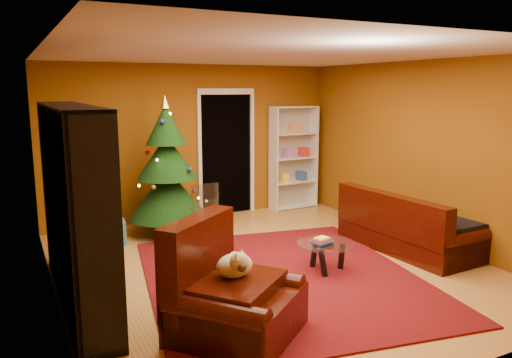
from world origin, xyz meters
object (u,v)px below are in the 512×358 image
gift_box_red (179,226)px  sofa (409,220)px  dog (234,266)px  acrylic_chair (212,221)px  gift_box_teal (113,233)px  armchair (237,291)px  gift_box_green (177,235)px  rug (282,277)px  white_bookshelf (294,158)px  media_unit (75,206)px  coffee_table (326,257)px  christmas_tree (167,168)px

gift_box_red → sofa: (2.57, -2.25, 0.32)m
dog → acrylic_chair: 2.40m
gift_box_teal → armchair: 3.30m
gift_box_green → dog: 2.83m
gift_box_teal → sofa: bearing=-30.2°
gift_box_teal → dog: size_ratio=0.84×
gift_box_green → sofa: bearing=-31.0°
rug → dog: bearing=-137.7°
white_bookshelf → sofa: 2.89m
media_unit → coffee_table: bearing=-9.8°
sofa → gift_box_red: bearing=46.0°
gift_box_teal → christmas_tree: bearing=9.1°
dog → sofa: (3.13, 1.10, -0.22)m
media_unit → white_bookshelf: 4.89m
gift_box_teal → acrylic_chair: acrylic_chair is taller
gift_box_teal → coffee_table: (2.09, -2.30, 0.02)m
gift_box_green → gift_box_red: (0.21, 0.58, -0.03)m
armchair → dog: bearing=45.0°
dog → acrylic_chair: bearing=34.7°
white_bookshelf → gift_box_teal: bearing=-170.4°
gift_box_red → acrylic_chair: (0.14, -1.06, 0.31)m
christmas_tree → gift_box_green: bearing=-95.0°
gift_box_green → dog: (-0.36, -2.77, 0.51)m
gift_box_red → media_unit: bearing=-131.1°
gift_box_teal → coffee_table: coffee_table is taller
gift_box_teal → gift_box_red: gift_box_teal is taller
media_unit → armchair: (1.15, -1.44, -0.59)m
dog → sofa: 3.33m
media_unit → white_bookshelf: size_ratio=1.38×
gift_box_red → coffee_table: (1.06, -2.46, 0.09)m
gift_box_red → coffee_table: 2.68m
armchair → acrylic_chair: (0.71, 2.36, -0.02)m
dog → gift_box_green: bearing=44.4°
gift_box_teal → rug: bearing=-56.2°
christmas_tree → sofa: christmas_tree is taller
white_bookshelf → coffee_table: white_bookshelf is taller
gift_box_red → white_bookshelf: size_ratio=0.10×
rug → sofa: bearing=4.2°
gift_box_green → acrylic_chair: acrylic_chair is taller
rug → acrylic_chair: acrylic_chair is taller
rug → gift_box_teal: 2.70m
christmas_tree → gift_box_red: 0.94m
gift_box_red → sofa: bearing=-41.2°
armchair → acrylic_chair: 2.46m
gift_box_green → gift_box_red: 0.62m
media_unit → gift_box_teal: 2.13m
media_unit → acrylic_chair: 2.17m
armchair → acrylic_chair: bearing=35.0°
acrylic_chair → white_bookshelf: bearing=29.5°
gift_box_teal → sofa: 4.17m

